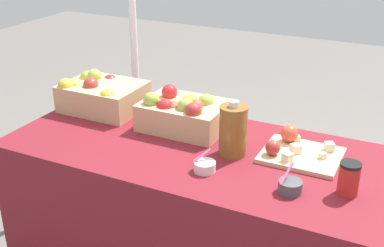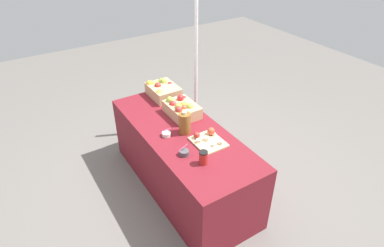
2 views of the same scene
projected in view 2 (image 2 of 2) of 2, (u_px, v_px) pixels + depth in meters
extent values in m
plane|color=slate|center=(183.00, 184.00, 3.67)|extent=(10.00, 10.00, 0.00)
cube|color=maroon|center=(183.00, 159.00, 3.47)|extent=(1.90, 0.76, 0.74)
cube|color=tan|center=(163.00, 91.00, 3.82)|extent=(0.39, 0.30, 0.14)
sphere|color=#B2332D|center=(158.00, 86.00, 3.78)|extent=(0.08, 0.08, 0.08)
sphere|color=gold|center=(161.00, 82.00, 3.91)|extent=(0.08, 0.08, 0.08)
sphere|color=#99B742|center=(162.00, 81.00, 3.90)|extent=(0.08, 0.08, 0.08)
sphere|color=#99B742|center=(164.00, 81.00, 3.87)|extent=(0.08, 0.08, 0.08)
sphere|color=gold|center=(149.00, 83.00, 3.84)|extent=(0.08, 0.08, 0.08)
sphere|color=#99B742|center=(154.00, 84.00, 3.86)|extent=(0.08, 0.08, 0.08)
sphere|color=gold|center=(159.00, 93.00, 3.67)|extent=(0.08, 0.08, 0.08)
sphere|color=red|center=(170.00, 85.00, 3.87)|extent=(0.08, 0.08, 0.08)
cube|color=tan|center=(182.00, 110.00, 3.48)|extent=(0.38, 0.28, 0.13)
sphere|color=#99B742|center=(179.00, 107.00, 3.39)|extent=(0.08, 0.08, 0.08)
sphere|color=red|center=(181.00, 98.00, 3.52)|extent=(0.08, 0.08, 0.08)
sphere|color=#99B742|center=(170.00, 100.00, 3.50)|extent=(0.08, 0.08, 0.08)
sphere|color=red|center=(184.00, 99.00, 3.59)|extent=(0.08, 0.08, 0.08)
sphere|color=#D14C33|center=(176.00, 106.00, 3.45)|extent=(0.08, 0.08, 0.08)
sphere|color=#99B742|center=(190.00, 107.00, 3.40)|extent=(0.08, 0.08, 0.08)
sphere|color=red|center=(173.00, 104.00, 3.45)|extent=(0.08, 0.08, 0.08)
sphere|color=#B2332D|center=(179.00, 110.00, 3.33)|extent=(0.08, 0.08, 0.08)
sphere|color=#D14C33|center=(184.00, 108.00, 3.40)|extent=(0.08, 0.08, 0.08)
sphere|color=gold|center=(184.00, 105.00, 3.43)|extent=(0.08, 0.08, 0.08)
cube|color=#D1B284|center=(208.00, 142.00, 3.09)|extent=(0.32, 0.27, 0.02)
cube|color=beige|center=(214.00, 134.00, 3.15)|extent=(0.04, 0.04, 0.03)
cube|color=beige|center=(221.00, 142.00, 3.04)|extent=(0.05, 0.05, 0.04)
sphere|color=#B2332D|center=(197.00, 135.00, 3.11)|extent=(0.06, 0.06, 0.06)
cube|color=beige|center=(206.00, 139.00, 3.09)|extent=(0.05, 0.05, 0.04)
cube|color=beige|center=(198.00, 141.00, 3.06)|extent=(0.05, 0.05, 0.03)
cube|color=beige|center=(213.00, 145.00, 3.01)|extent=(0.03, 0.03, 0.02)
sphere|color=#D14C33|center=(211.00, 131.00, 3.16)|extent=(0.08, 0.08, 0.08)
cylinder|color=silver|center=(166.00, 134.00, 3.18)|extent=(0.09, 0.09, 0.04)
cylinder|color=#EA598C|center=(166.00, 130.00, 3.17)|extent=(0.06, 0.07, 0.05)
cylinder|color=#4C4C51|center=(184.00, 153.00, 2.93)|extent=(0.09, 0.09, 0.05)
cylinder|color=#EA598C|center=(183.00, 147.00, 2.91)|extent=(0.03, 0.09, 0.06)
cylinder|color=brown|center=(185.00, 123.00, 3.18)|extent=(0.12, 0.12, 0.21)
cylinder|color=silver|center=(185.00, 113.00, 3.11)|extent=(0.04, 0.04, 0.02)
cylinder|color=red|center=(203.00, 158.00, 2.81)|extent=(0.08, 0.08, 0.11)
cylinder|color=black|center=(203.00, 152.00, 2.78)|extent=(0.08, 0.08, 0.01)
cylinder|color=white|center=(196.00, 58.00, 4.06)|extent=(0.04, 0.04, 2.10)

